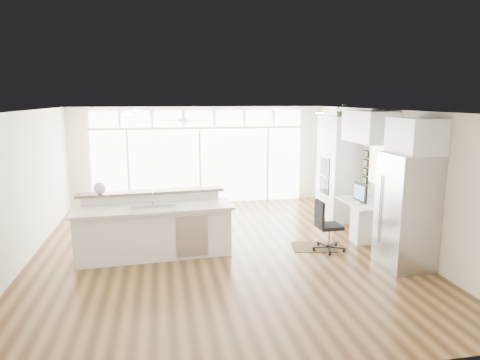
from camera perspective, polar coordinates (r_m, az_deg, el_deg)
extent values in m
cube|color=#432A14|center=(8.48, -2.78, -9.41)|extent=(7.00, 8.00, 0.02)
cube|color=white|center=(7.96, -2.96, 9.23)|extent=(7.00, 8.00, 0.02)
cube|color=#EEE6CE|center=(12.03, -5.42, 3.28)|extent=(7.00, 0.04, 2.70)
cube|color=#EEE6CE|center=(4.32, 4.37, -10.52)|extent=(7.00, 0.04, 2.70)
cube|color=#EEE6CE|center=(8.40, -27.25, -1.16)|extent=(0.04, 8.00, 2.70)
cube|color=#EEE6CE|center=(9.24, 19.19, 0.43)|extent=(0.04, 8.00, 2.70)
cube|color=white|center=(12.02, -5.37, 1.83)|extent=(5.80, 0.06, 2.08)
cube|color=white|center=(11.88, -5.49, 8.17)|extent=(5.90, 0.06, 0.40)
cube|color=silver|center=(9.44, 18.16, 1.95)|extent=(0.04, 0.85, 0.85)
cube|color=silver|center=(10.71, -7.64, 8.38)|extent=(1.16, 1.16, 0.32)
cube|color=beige|center=(8.16, -3.15, 9.13)|extent=(3.40, 3.00, 0.02)
cube|color=white|center=(10.69, 12.88, 1.57)|extent=(0.64, 1.20, 2.50)
cube|color=white|center=(9.53, 15.99, -5.05)|extent=(0.72, 1.30, 0.76)
cube|color=white|center=(9.23, 16.86, 6.83)|extent=(0.64, 1.30, 0.64)
cube|color=#AAAAAE|center=(7.98, 21.35, -3.85)|extent=(0.76, 0.90, 2.00)
cube|color=white|center=(7.80, 22.38, 5.46)|extent=(0.64, 0.90, 0.60)
cube|color=black|center=(10.01, 16.42, 1.65)|extent=(0.06, 0.22, 0.80)
cube|color=white|center=(8.16, -11.39, -6.06)|extent=(2.99, 1.29, 1.16)
cube|color=#332410|center=(8.76, 9.84, -8.77)|extent=(0.95, 0.76, 0.01)
cube|color=black|center=(8.49, 11.80, -5.99)|extent=(0.53, 0.49, 0.99)
sphere|color=silver|center=(8.39, -18.20, -1.04)|extent=(0.26, 0.26, 0.22)
cube|color=black|center=(9.36, 15.74, -1.60)|extent=(0.11, 0.51, 0.42)
cube|color=silver|center=(9.33, 14.74, -2.87)|extent=(0.15, 0.33, 0.02)
imported|color=#355A26|center=(10.57, 13.19, 8.88)|extent=(0.30, 0.33, 0.22)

